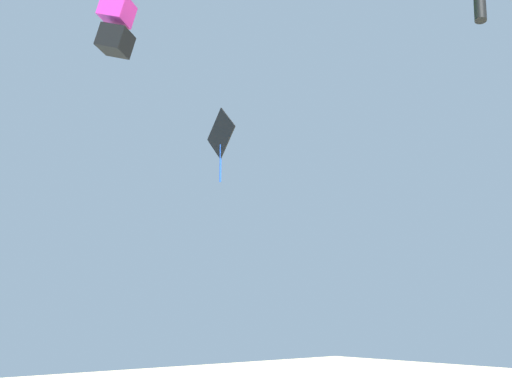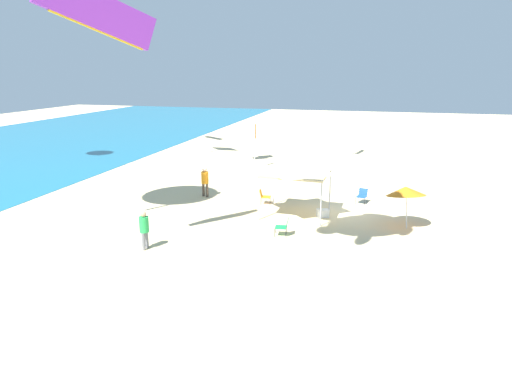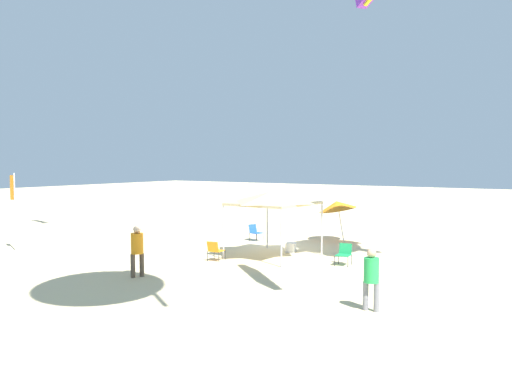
% 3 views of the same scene
% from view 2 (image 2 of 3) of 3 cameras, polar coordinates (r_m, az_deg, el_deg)
% --- Properties ---
extents(ground, '(120.00, 120.00, 0.10)m').
position_cam_2_polar(ground, '(24.52, 10.75, -2.63)').
color(ground, beige).
extents(canopy_tent, '(3.05, 3.38, 2.78)m').
position_cam_2_polar(canopy_tent, '(23.11, 5.14, 2.97)').
color(canopy_tent, '#B7B7BC').
rests_on(canopy_tent, ground).
extents(beach_umbrella, '(1.94, 1.91, 2.23)m').
position_cam_2_polar(beach_umbrella, '(22.57, 18.55, 0.11)').
color(beach_umbrella, silver).
rests_on(beach_umbrella, ground).
extents(folding_chair_left_of_tent, '(0.61, 0.69, 0.82)m').
position_cam_2_polar(folding_chair_left_of_tent, '(25.44, 1.01, -0.46)').
color(folding_chair_left_of_tent, black).
rests_on(folding_chair_left_of_tent, ground).
extents(folding_chair_near_cooler, '(0.73, 0.66, 0.82)m').
position_cam_2_polar(folding_chair_near_cooler, '(26.28, 13.38, -0.36)').
color(folding_chair_near_cooler, black).
rests_on(folding_chair_near_cooler, ground).
extents(folding_chair_right_of_tent, '(0.60, 0.68, 0.82)m').
position_cam_2_polar(folding_chair_right_of_tent, '(20.66, 3.51, -4.31)').
color(folding_chair_right_of_tent, black).
rests_on(folding_chair_right_of_tent, ground).
extents(cooler_box, '(0.59, 0.72, 0.40)m').
position_cam_2_polar(cooler_box, '(23.50, 8.52, -2.69)').
color(cooler_box, white).
rests_on(cooler_box, ground).
extents(banner_flag, '(0.36, 0.06, 3.49)m').
position_cam_2_polar(banner_flag, '(34.29, -0.14, 6.49)').
color(banner_flag, silver).
rests_on(banner_flag, ground).
extents(person_far_stroller, '(0.43, 0.45, 1.80)m').
position_cam_2_polar(person_far_stroller, '(26.86, -6.53, 1.59)').
color(person_far_stroller, brown).
rests_on(person_far_stroller, ground).
extents(person_watching_sky, '(0.45, 0.40, 1.69)m').
position_cam_2_polar(person_watching_sky, '(19.53, -14.07, -4.34)').
color(person_watching_sky, slate).
rests_on(person_watching_sky, ground).
extents(kite_parafoil_purple, '(3.65, 2.94, 2.62)m').
position_cam_2_polar(kite_parafoil_purple, '(18.15, -19.52, 20.79)').
color(kite_parafoil_purple, purple).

